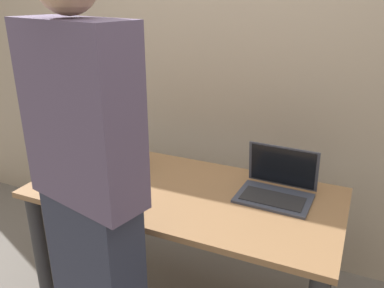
{
  "coord_description": "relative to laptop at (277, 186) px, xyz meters",
  "views": [
    {
      "loc": [
        0.74,
        -1.54,
        1.65
      ],
      "look_at": [
        0.04,
        0.0,
        0.99
      ],
      "focal_mm": 36.91,
      "sensor_mm": 36.0,
      "label": 1
    }
  ],
  "objects": [
    {
      "name": "desk",
      "position": [
        -0.42,
        -0.14,
        -0.18
      ],
      "size": [
        1.5,
        0.73,
        0.74
      ],
      "color": "olive",
      "rests_on": "ground"
    },
    {
      "name": "laptop",
      "position": [
        0.0,
        0.0,
        0.0
      ],
      "size": [
        0.35,
        0.28,
        0.22
      ],
      "color": "#383D4C",
      "rests_on": "desk"
    },
    {
      "name": "beer_bottle_amber",
      "position": [
        -0.75,
        -0.03,
        0.06
      ],
      "size": [
        0.06,
        0.06,
        0.28
      ],
      "color": "#333333",
      "rests_on": "desk"
    },
    {
      "name": "beer_bottle_dark",
      "position": [
        -0.89,
        -0.0,
        0.07
      ],
      "size": [
        0.07,
        0.07,
        0.31
      ],
      "color": "#472B14",
      "rests_on": "desk"
    },
    {
      "name": "person_figure",
      "position": [
        -0.56,
        -0.67,
        0.14
      ],
      "size": [
        0.49,
        0.32,
        1.8
      ],
      "color": "#2D3347",
      "rests_on": "ground"
    },
    {
      "name": "back_wall",
      "position": [
        -0.42,
        0.6,
        0.52
      ],
      "size": [
        6.0,
        0.1,
        2.6
      ],
      "primitive_type": "cube",
      "color": "tan",
      "rests_on": "ground"
    }
  ]
}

